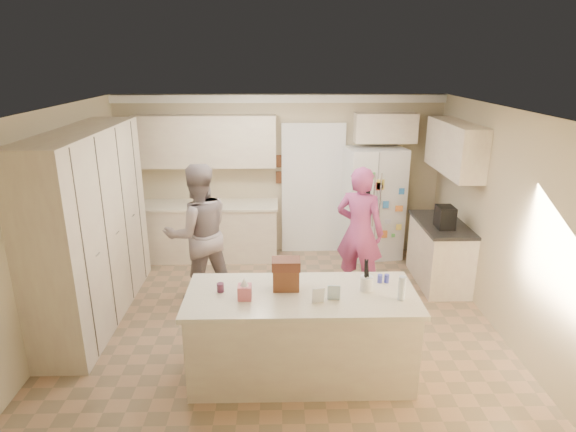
{
  "coord_description": "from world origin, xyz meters",
  "views": [
    {
      "loc": [
        -0.03,
        -5.36,
        3.13
      ],
      "look_at": [
        0.1,
        0.35,
        1.25
      ],
      "focal_mm": 30.0,
      "sensor_mm": 36.0,
      "label": 1
    }
  ],
  "objects_px": {
    "refrigerator": "(372,203)",
    "teen_boy": "(199,234)",
    "utensil_crock": "(367,283)",
    "island_base": "(301,336)",
    "coffee_maker": "(445,217)",
    "teen_girl": "(360,232)",
    "dollhouse_body": "(286,279)",
    "tissue_box": "(245,292)"
  },
  "relations": [
    {
      "from": "refrigerator",
      "to": "teen_boy",
      "type": "bearing_deg",
      "value": -158.38
    },
    {
      "from": "utensil_crock",
      "to": "island_base",
      "type": "bearing_deg",
      "value": -175.6
    },
    {
      "from": "coffee_maker",
      "to": "teen_girl",
      "type": "relative_size",
      "value": 0.17
    },
    {
      "from": "coffee_maker",
      "to": "dollhouse_body",
      "type": "bearing_deg",
      "value": -140.71
    },
    {
      "from": "island_base",
      "to": "teen_boy",
      "type": "distance_m",
      "value": 2.17
    },
    {
      "from": "refrigerator",
      "to": "utensil_crock",
      "type": "bearing_deg",
      "value": -110.14
    },
    {
      "from": "teen_girl",
      "to": "tissue_box",
      "type": "bearing_deg",
      "value": 79.67
    },
    {
      "from": "dollhouse_body",
      "to": "teen_girl",
      "type": "relative_size",
      "value": 0.14
    },
    {
      "from": "coffee_maker",
      "to": "tissue_box",
      "type": "height_order",
      "value": "coffee_maker"
    },
    {
      "from": "tissue_box",
      "to": "dollhouse_body",
      "type": "bearing_deg",
      "value": 26.57
    },
    {
      "from": "island_base",
      "to": "teen_boy",
      "type": "bearing_deg",
      "value": 126.91
    },
    {
      "from": "coffee_maker",
      "to": "teen_boy",
      "type": "xyz_separation_m",
      "value": [
        -3.32,
        -0.21,
        -0.13
      ]
    },
    {
      "from": "utensil_crock",
      "to": "coffee_maker",
      "type": "bearing_deg",
      "value": 52.88
    },
    {
      "from": "coffee_maker",
      "to": "utensil_crock",
      "type": "height_order",
      "value": "coffee_maker"
    },
    {
      "from": "refrigerator",
      "to": "utensil_crock",
      "type": "height_order",
      "value": "refrigerator"
    },
    {
      "from": "utensil_crock",
      "to": "dollhouse_body",
      "type": "bearing_deg",
      "value": 176.42
    },
    {
      "from": "refrigerator",
      "to": "tissue_box",
      "type": "distance_m",
      "value": 3.76
    },
    {
      "from": "utensil_crock",
      "to": "tissue_box",
      "type": "distance_m",
      "value": 1.21
    },
    {
      "from": "island_base",
      "to": "teen_girl",
      "type": "height_order",
      "value": "teen_girl"
    },
    {
      "from": "refrigerator",
      "to": "teen_girl",
      "type": "bearing_deg",
      "value": -115.68
    },
    {
      "from": "utensil_crock",
      "to": "dollhouse_body",
      "type": "distance_m",
      "value": 0.8
    },
    {
      "from": "teen_girl",
      "to": "teen_boy",
      "type": "bearing_deg",
      "value": 29.6
    },
    {
      "from": "utensil_crock",
      "to": "tissue_box",
      "type": "xyz_separation_m",
      "value": [
        -1.2,
        -0.15,
        -0.0
      ]
    },
    {
      "from": "teen_boy",
      "to": "teen_girl",
      "type": "height_order",
      "value": "teen_boy"
    },
    {
      "from": "refrigerator",
      "to": "dollhouse_body",
      "type": "distance_m",
      "value": 3.4
    },
    {
      "from": "tissue_box",
      "to": "dollhouse_body",
      "type": "relative_size",
      "value": 0.54
    },
    {
      "from": "coffee_maker",
      "to": "utensil_crock",
      "type": "distance_m",
      "value": 2.32
    },
    {
      "from": "coffee_maker",
      "to": "teen_boy",
      "type": "height_order",
      "value": "teen_boy"
    },
    {
      "from": "island_base",
      "to": "dollhouse_body",
      "type": "relative_size",
      "value": 8.46
    },
    {
      "from": "refrigerator",
      "to": "coffee_maker",
      "type": "xyz_separation_m",
      "value": [
        0.75,
        -1.28,
        0.17
      ]
    },
    {
      "from": "coffee_maker",
      "to": "teen_boy",
      "type": "distance_m",
      "value": 3.33
    },
    {
      "from": "tissue_box",
      "to": "island_base",
      "type": "bearing_deg",
      "value": 10.3
    },
    {
      "from": "tissue_box",
      "to": "teen_girl",
      "type": "xyz_separation_m",
      "value": [
        1.42,
        1.91,
        -0.1
      ]
    },
    {
      "from": "coffee_maker",
      "to": "island_base",
      "type": "distance_m",
      "value": 2.87
    },
    {
      "from": "island_base",
      "to": "utensil_crock",
      "type": "bearing_deg",
      "value": 4.4
    },
    {
      "from": "utensil_crock",
      "to": "teen_girl",
      "type": "bearing_deg",
      "value": 82.74
    },
    {
      "from": "refrigerator",
      "to": "island_base",
      "type": "xyz_separation_m",
      "value": [
        -1.3,
        -3.18,
        -0.46
      ]
    },
    {
      "from": "tissue_box",
      "to": "coffee_maker",
      "type": "bearing_deg",
      "value": 37.57
    },
    {
      "from": "utensil_crock",
      "to": "tissue_box",
      "type": "relative_size",
      "value": 1.07
    },
    {
      "from": "island_base",
      "to": "utensil_crock",
      "type": "height_order",
      "value": "utensil_crock"
    },
    {
      "from": "coffee_maker",
      "to": "island_base",
      "type": "bearing_deg",
      "value": -137.17
    },
    {
      "from": "teen_girl",
      "to": "utensil_crock",
      "type": "bearing_deg",
      "value": 109.09
    }
  ]
}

